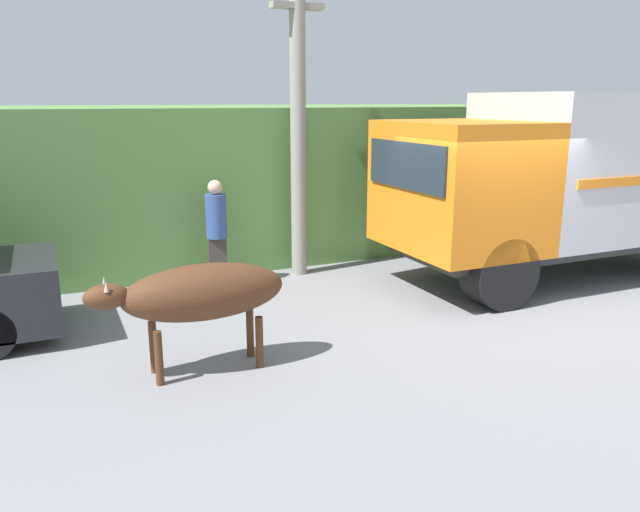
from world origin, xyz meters
The scene contains 6 objects.
ground_plane centered at (0.00, 0.00, 0.00)m, with size 60.00×60.00×0.00m, color gray.
hillside_embankment centered at (0.00, 6.75, 1.45)m, with size 32.00×6.99×2.91m.
cargo_truck centered at (2.34, 0.86, 1.78)m, with size 6.57×2.48×3.16m.
brown_cow centered at (-4.56, -0.52, 0.93)m, with size 2.22×0.65×1.26m.
pedestrian_on_hill centered at (-3.51, 2.73, 0.99)m, with size 0.39×0.39×1.78m.
utility_pole centered at (-1.98, 2.89, 2.67)m, with size 0.90×0.27×5.15m.
Camera 1 is at (-6.05, -7.17, 3.04)m, focal length 35.00 mm.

